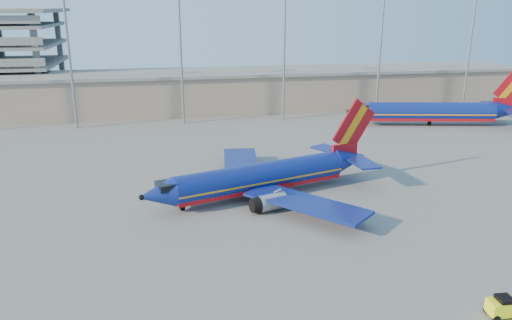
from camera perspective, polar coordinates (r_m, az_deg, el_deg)
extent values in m
plane|color=slate|center=(55.73, -0.67, -6.11)|extent=(220.00, 220.00, 0.00)
cube|color=#88725E|center=(111.49, -0.85, 7.92)|extent=(120.00, 15.00, 8.00)
cube|color=slate|center=(110.88, -0.86, 10.06)|extent=(122.00, 16.00, 0.60)
cylinder|color=gray|center=(98.04, -20.58, 11.46)|extent=(0.44, 0.44, 28.00)
cylinder|color=gray|center=(96.79, -8.59, 12.28)|extent=(0.44, 0.44, 28.00)
cylinder|color=gray|center=(99.62, 3.25, 12.57)|extent=(0.44, 0.44, 28.00)
cylinder|color=gray|center=(106.21, 14.04, 12.39)|extent=(0.44, 0.44, 28.00)
cylinder|color=gray|center=(115.91, 23.27, 11.90)|extent=(0.44, 0.44, 28.00)
cylinder|color=navy|center=(59.88, 0.49, -1.91)|extent=(21.71, 9.61, 3.34)
cube|color=#AA0D14|center=(60.17, 0.49, -2.68)|extent=(21.53, 9.00, 1.18)
cube|color=orange|center=(59.96, 0.49, -2.12)|extent=(21.73, 9.64, 0.20)
cone|color=navy|center=(55.33, -11.23, -3.91)|extent=(4.62, 4.32, 3.34)
cube|color=black|center=(55.34, -10.12, -2.89)|extent=(2.77, 2.89, 0.72)
cone|color=navy|center=(66.77, 10.51, 0.12)|extent=(5.48, 4.58, 3.34)
cube|color=#AA0D14|center=(66.00, 10.07, 1.05)|extent=(3.77, 1.60, 1.99)
cube|color=#AA0D14|center=(65.97, 11.08, 3.83)|extent=(6.42, 2.24, 7.21)
cube|color=orange|center=(65.86, 10.96, 3.81)|extent=(4.33, 1.67, 5.66)
cube|color=navy|center=(68.75, 8.72, 1.14)|extent=(5.19, 6.37, 0.20)
cube|color=navy|center=(64.15, 11.96, -0.22)|extent=(3.22, 6.01, 0.20)
cube|color=navy|center=(67.44, -1.71, -0.42)|extent=(6.15, 14.45, 0.32)
cube|color=navy|center=(54.46, 5.75, -4.92)|extent=(12.63, 13.52, 0.32)
cube|color=#AA0D14|center=(60.50, 0.87, -2.94)|extent=(6.22, 4.97, 0.90)
cylinder|color=gray|center=(63.84, -2.38, -2.02)|extent=(3.67, 2.78, 1.90)
cylinder|color=gray|center=(56.04, 1.80, -4.83)|extent=(3.67, 2.78, 1.90)
cylinder|color=gray|center=(56.82, -8.41, -5.29)|extent=(0.27, 0.27, 0.99)
cylinder|color=black|center=(56.90, -8.40, -5.48)|extent=(0.62, 0.39, 0.58)
cylinder|color=black|center=(63.13, 0.56, -2.87)|extent=(0.87, 0.70, 0.76)
cylinder|color=black|center=(59.31, 2.73, -4.25)|extent=(0.87, 0.70, 0.76)
cylinder|color=navy|center=(101.40, 19.32, 5.23)|extent=(23.83, 8.42, 3.64)
cube|color=#AA0D14|center=(101.59, 19.27, 4.72)|extent=(23.69, 7.75, 1.28)
cube|color=orange|center=(101.45, 19.31, 5.10)|extent=(23.84, 8.46, 0.22)
cone|color=navy|center=(97.98, 11.57, 5.47)|extent=(4.79, 4.41, 3.64)
cube|color=black|center=(98.04, 12.34, 5.98)|extent=(2.83, 2.99, 0.79)
cone|color=navy|center=(106.68, 26.71, 5.11)|extent=(5.75, 4.61, 3.64)
cube|color=#AA0D14|center=(106.11, 26.42, 5.82)|extent=(4.15, 1.38, 2.16)
cube|color=orange|center=(106.10, 27.25, 7.61)|extent=(4.78, 1.39, 6.15)
cube|color=navy|center=(109.39, 25.84, 5.77)|extent=(2.96, 6.30, 0.22)
cylinder|color=black|center=(101.85, 19.20, 4.02)|extent=(0.81, 0.81, 0.88)
cube|color=#FFFE16|center=(42.54, 26.43, -14.81)|extent=(2.31, 1.39, 1.07)
cube|color=black|center=(42.22, 26.55, -14.06)|extent=(1.13, 1.23, 0.38)
cylinder|color=black|center=(42.76, 24.90, -15.23)|extent=(0.57, 0.22, 0.56)
cylinder|color=black|center=(41.95, 25.78, -16.03)|extent=(0.57, 0.22, 0.56)
cylinder|color=black|center=(43.66, 26.86, -14.82)|extent=(0.57, 0.22, 0.56)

